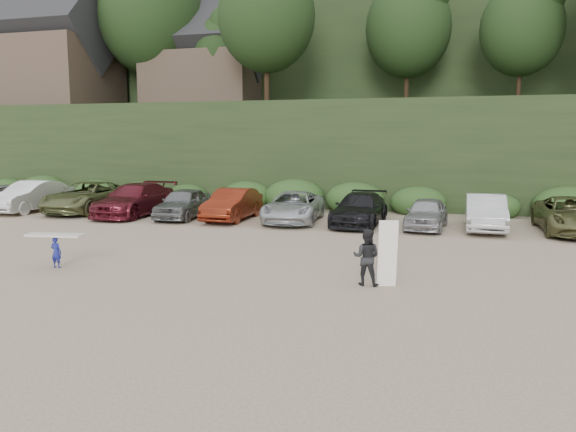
% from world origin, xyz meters
% --- Properties ---
extents(ground, '(120.00, 120.00, 0.00)m').
position_xyz_m(ground, '(0.00, 0.00, 0.00)').
color(ground, tan).
rests_on(ground, ground).
extents(hillside_backdrop, '(90.00, 41.50, 28.00)m').
position_xyz_m(hillside_backdrop, '(-0.26, 35.93, 11.22)').
color(hillside_backdrop, black).
rests_on(hillside_backdrop, ground).
extents(parked_cars, '(36.87, 6.23, 1.64)m').
position_xyz_m(parked_cars, '(-1.76, 10.03, 0.75)').
color(parked_cars, '#99999D').
rests_on(parked_cars, ground).
extents(child_surfer, '(1.80, 0.74, 1.05)m').
position_xyz_m(child_surfer, '(-5.75, -1.02, 0.71)').
color(child_surfer, navy).
rests_on(child_surfer, ground).
extents(adult_surfer, '(1.23, 0.62, 1.81)m').
position_xyz_m(adult_surfer, '(3.70, -0.39, 0.78)').
color(adult_surfer, black).
rests_on(adult_surfer, ground).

